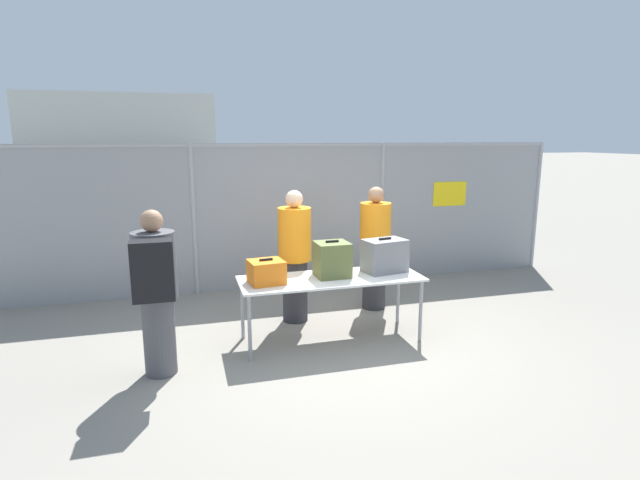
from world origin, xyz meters
name	(u,v)px	position (x,y,z in m)	size (l,w,h in m)	color
ground_plane	(340,345)	(0.00, 0.00, 0.00)	(120.00, 120.00, 0.00)	gray
fence_section	(294,213)	(0.02, 2.39, 1.16)	(8.88, 0.07, 2.20)	#9EA0A5
inspection_table	(331,282)	(-0.06, 0.18, 0.69)	(2.06, 0.73, 0.74)	silver
suitcase_orange	(266,272)	(-0.79, 0.16, 0.86)	(0.40, 0.37, 0.27)	orange
suitcase_olive	(332,259)	(-0.03, 0.23, 0.94)	(0.38, 0.36, 0.42)	#566033
suitcase_grey	(385,256)	(0.62, 0.26, 0.93)	(0.54, 0.41, 0.41)	slate
traveler_hooded	(156,287)	(-1.91, -0.23, 0.90)	(0.40, 0.63, 1.63)	#4C4C51
security_worker_near	(295,255)	(-0.31, 0.89, 0.86)	(0.41, 0.41, 1.66)	#2D2D33
security_worker_far	(375,247)	(0.83, 1.07, 0.86)	(0.41, 0.41, 1.66)	#2D2D33
utility_trailer	(368,240)	(1.76, 3.71, 0.37)	(4.30, 2.12, 0.62)	#B2B2B7
distant_hangar	(128,132)	(-5.66, 41.23, 2.73)	(13.74, 13.85, 5.46)	#B2B7B2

